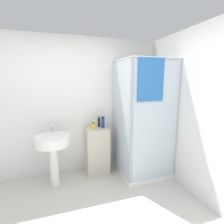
{
  "coord_description": "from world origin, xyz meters",
  "views": [
    {
      "loc": [
        -0.26,
        -1.56,
        1.73
      ],
      "look_at": [
        0.61,
        1.14,
        1.22
      ],
      "focal_mm": 28.0,
      "sensor_mm": 36.0,
      "label": 1
    }
  ],
  "objects_px": {
    "shampoo_bottle_blue": "(103,123)",
    "lotion_bottle_white": "(94,124)",
    "sink": "(53,147)",
    "shampoo_bottle_tall_black": "(99,122)",
    "soap_dispenser": "(93,126)"
  },
  "relations": [
    {
      "from": "shampoo_bottle_blue",
      "to": "lotion_bottle_white",
      "type": "relative_size",
      "value": 1.23
    },
    {
      "from": "sink",
      "to": "shampoo_bottle_tall_black",
      "type": "distance_m",
      "value": 0.94
    },
    {
      "from": "lotion_bottle_white",
      "to": "shampoo_bottle_blue",
      "type": "bearing_deg",
      "value": -21.08
    },
    {
      "from": "shampoo_bottle_blue",
      "to": "lotion_bottle_white",
      "type": "xyz_separation_m",
      "value": [
        -0.15,
        0.06,
        -0.03
      ]
    },
    {
      "from": "shampoo_bottle_tall_black",
      "to": "shampoo_bottle_blue",
      "type": "xyz_separation_m",
      "value": [
        0.05,
        -0.11,
        0.0
      ]
    },
    {
      "from": "soap_dispenser",
      "to": "shampoo_bottle_tall_black",
      "type": "bearing_deg",
      "value": 41.08
    },
    {
      "from": "soap_dispenser",
      "to": "shampoo_bottle_blue",
      "type": "distance_m",
      "value": 0.19
    },
    {
      "from": "soap_dispenser",
      "to": "shampoo_bottle_blue",
      "type": "bearing_deg",
      "value": 4.27
    },
    {
      "from": "sink",
      "to": "shampoo_bottle_blue",
      "type": "xyz_separation_m",
      "value": [
        0.88,
        0.2,
        0.28
      ]
    },
    {
      "from": "lotion_bottle_white",
      "to": "shampoo_bottle_tall_black",
      "type": "bearing_deg",
      "value": 23.87
    },
    {
      "from": "sink",
      "to": "lotion_bottle_white",
      "type": "relative_size",
      "value": 5.8
    },
    {
      "from": "sink",
      "to": "shampoo_bottle_blue",
      "type": "relative_size",
      "value": 4.7
    },
    {
      "from": "sink",
      "to": "shampoo_bottle_tall_black",
      "type": "bearing_deg",
      "value": 20.1
    },
    {
      "from": "sink",
      "to": "shampoo_bottle_blue",
      "type": "distance_m",
      "value": 0.95
    },
    {
      "from": "shampoo_bottle_blue",
      "to": "lotion_bottle_white",
      "type": "distance_m",
      "value": 0.17
    }
  ]
}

